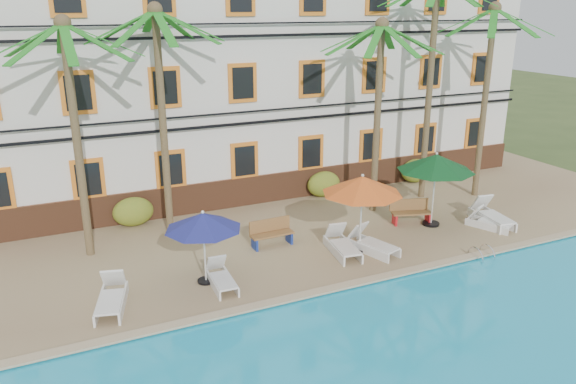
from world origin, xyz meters
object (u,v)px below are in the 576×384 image
lounger_e (489,222)px  lounger_b (221,278)px  umbrella_red (362,186)px  lounger_f (491,215)px  umbrella_blue (203,222)px  palm_b (161,90)px  pool_ladder (481,256)px  palm_d (432,60)px  lounger_a (111,298)px  umbrella_green (436,163)px  lounger_d (371,243)px  palm_e (488,75)px  bench_right (411,211)px  palm_c (379,89)px  palm_a (73,106)px  lounger_c (342,245)px  bench_left (271,232)px

lounger_e → lounger_b: bearing=-179.3°
umbrella_red → lounger_f: bearing=-0.1°
umbrella_blue → lounger_e: umbrella_blue is taller
palm_b → pool_ladder: 11.97m
palm_d → lounger_f: (0.42, -3.66, -5.45)m
lounger_f → palm_d: bearing=96.5°
lounger_a → lounger_b: lounger_a is taller
umbrella_green → lounger_d: bearing=-162.0°
umbrella_red → lounger_e: umbrella_red is taller
palm_e → bench_right: bearing=-161.3°
umbrella_red → lounger_f: umbrella_red is taller
palm_c → lounger_a: size_ratio=3.66×
lounger_b → lounger_f: lounger_f is taller
lounger_a → palm_d: bearing=16.6°
palm_c → umbrella_blue: bearing=-158.4°
palm_b → umbrella_blue: bearing=-89.6°
lounger_a → palm_e: bearing=11.6°
lounger_a → lounger_e: (13.50, 0.06, -0.04)m
umbrella_red → lounger_a: (-8.13, -0.38, -1.99)m
palm_d → lounger_d: palm_d is taller
umbrella_green → lounger_b: bearing=-171.6°
lounger_f → lounger_a: bearing=-178.5°
palm_e → palm_a: bearing=177.7°
palm_d → bench_right: palm_d is taller
palm_d → umbrella_green: palm_d is taller
lounger_c → lounger_a: bearing=-176.8°
lounger_b → lounger_f: size_ratio=0.79×
lounger_b → lounger_e: bearing=0.7°
palm_c → lounger_e: bearing=-50.7°
pool_ladder → lounger_b: bearing=168.6°
palm_a → pool_ladder: size_ratio=10.23×
bench_left → pool_ladder: bearing=-32.6°
umbrella_red → palm_b: bearing=142.0°
palm_a → lounger_e: (13.63, -3.81, -4.68)m
umbrella_blue → pool_ladder: size_ratio=3.05×
palm_e → lounger_f: size_ratio=3.69×
pool_ladder → lounger_a: bearing=171.3°
palm_a → palm_e: size_ratio=0.95×
palm_e → bench_right: palm_e is taller
palm_b → lounger_a: 7.21m
lounger_f → pool_ladder: 3.26m
lounger_b → palm_b: bearing=94.5°
umbrella_blue → lounger_e: bearing=-1.5°
palm_a → palm_d: bearing=0.7°
bench_right → palm_c: bearing=106.2°
palm_c → pool_ladder: palm_c is taller
palm_d → umbrella_blue: (-10.75, -3.68, -3.83)m
palm_b → lounger_c: bearing=-41.4°
palm_a → lounger_f: 15.20m
lounger_f → bench_right: bearing=154.0°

